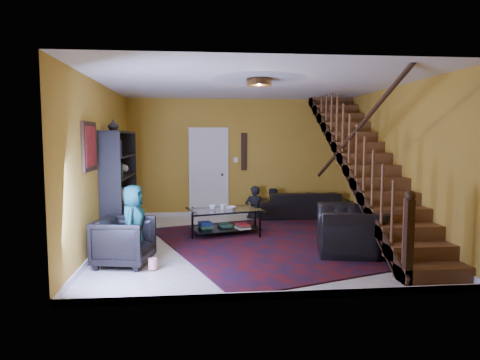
% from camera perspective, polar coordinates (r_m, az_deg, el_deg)
% --- Properties ---
extents(floor, '(5.50, 5.50, 0.00)m').
position_cam_1_polar(floor, '(7.78, 1.61, -8.32)').
color(floor, beige).
rests_on(floor, ground).
extents(room, '(5.50, 5.50, 5.50)m').
position_cam_1_polar(room, '(9.02, -7.94, -6.11)').
color(room, '#B88E28').
rests_on(room, ground).
extents(staircase, '(0.95, 5.02, 3.18)m').
position_cam_1_polar(staircase, '(8.12, 16.69, 2.02)').
color(staircase, brown).
rests_on(staircase, floor).
extents(bookshelf, '(0.35, 1.80, 2.00)m').
position_cam_1_polar(bookshelf, '(8.27, -15.68, -0.91)').
color(bookshelf, black).
rests_on(bookshelf, floor).
extents(door, '(0.82, 0.05, 2.05)m').
position_cam_1_polar(door, '(10.26, -4.19, 0.85)').
color(door, silver).
rests_on(door, floor).
extents(framed_picture, '(0.04, 0.74, 0.74)m').
position_cam_1_polar(framed_picture, '(6.79, -19.43, 4.24)').
color(framed_picture, maroon).
rests_on(framed_picture, room).
extents(wall_hanging, '(0.14, 0.03, 0.90)m').
position_cam_1_polar(wall_hanging, '(10.29, 0.54, 3.81)').
color(wall_hanging, black).
rests_on(wall_hanging, room).
extents(ceiling_fixture, '(0.40, 0.40, 0.10)m').
position_cam_1_polar(ceiling_fixture, '(6.82, 2.55, 12.90)').
color(ceiling_fixture, '#3F2814').
rests_on(ceiling_fixture, room).
extents(rug, '(4.86, 5.19, 0.02)m').
position_cam_1_polar(rug, '(7.77, 5.26, -8.29)').
color(rug, '#440C0D').
rests_on(rug, floor).
extents(sofa, '(2.14, 0.86, 0.62)m').
position_cam_1_polar(sofa, '(10.22, 8.36, -3.25)').
color(sofa, black).
rests_on(sofa, floor).
extents(armchair_left, '(0.91, 0.90, 0.71)m').
position_cam_1_polar(armchair_left, '(6.58, -15.18, -7.95)').
color(armchair_left, black).
rests_on(armchair_left, floor).
extents(armchair_right, '(1.24, 1.35, 0.75)m').
position_cam_1_polar(armchair_right, '(7.22, 14.50, -6.55)').
color(armchair_right, black).
rests_on(armchair_right, floor).
extents(person_adult_a, '(0.45, 0.31, 1.22)m').
position_cam_1_polar(person_adult_a, '(10.08, 1.93, -4.19)').
color(person_adult_a, black).
rests_on(person_adult_a, sofa).
extents(person_adult_b, '(0.60, 0.49, 1.15)m').
position_cam_1_polar(person_adult_b, '(10.15, 4.26, -4.32)').
color(person_adult_b, black).
rests_on(person_adult_b, sofa).
extents(person_child, '(0.43, 0.61, 1.17)m').
position_cam_1_polar(person_child, '(6.76, -14.04, -5.57)').
color(person_child, '#1B6768').
rests_on(person_child, armchair_left).
extents(coffee_table, '(1.49, 1.12, 0.50)m').
position_cam_1_polar(coffee_table, '(8.31, -1.99, -5.35)').
color(coffee_table, black).
rests_on(coffee_table, floor).
extents(cup_a, '(0.14, 0.14, 0.10)m').
position_cam_1_polar(cup_a, '(8.23, -3.66, -3.62)').
color(cup_a, '#999999').
rests_on(cup_a, coffee_table).
extents(cup_b, '(0.14, 0.14, 0.10)m').
position_cam_1_polar(cup_b, '(8.25, -2.33, -3.61)').
color(cup_b, '#999999').
rests_on(cup_b, coffee_table).
extents(bowl, '(0.28, 0.28, 0.05)m').
position_cam_1_polar(bowl, '(8.29, -1.29, -3.72)').
color(bowl, '#999999').
rests_on(bowl, coffee_table).
extents(vase, '(0.18, 0.18, 0.19)m').
position_cam_1_polar(vase, '(7.73, -16.55, 7.02)').
color(vase, '#999999').
rests_on(vase, bookshelf).
extents(popcorn_bucket, '(0.15, 0.15, 0.15)m').
position_cam_1_polar(popcorn_bucket, '(6.31, -11.54, -10.87)').
color(popcorn_bucket, red).
rests_on(popcorn_bucket, rug).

